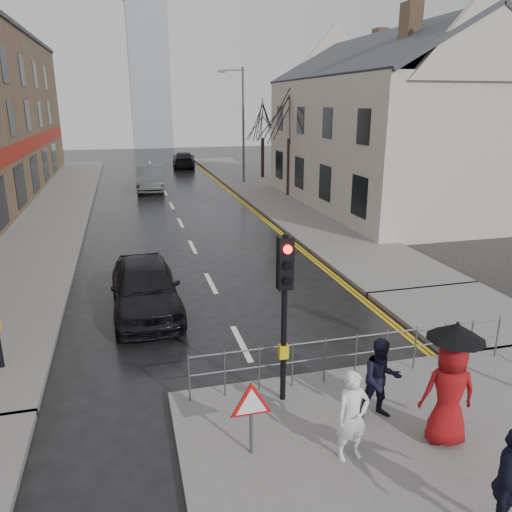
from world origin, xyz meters
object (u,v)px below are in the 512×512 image
pedestrian_b (381,379)px  car_mid (151,179)px  pedestrian_a (353,416)px  car_parked (145,287)px  pedestrian_with_umbrella (450,381)px  pedestrian_d (509,486)px

pedestrian_b → car_mid: (-2.61, 27.41, -0.11)m
pedestrian_a → car_parked: size_ratio=0.34×
pedestrian_a → pedestrian_with_umbrella: pedestrian_with_umbrella is taller
car_mid → car_parked: bearing=-89.9°
pedestrian_a → car_parked: 7.88m
pedestrian_with_umbrella → pedestrian_a: bearing=179.1°
car_parked → car_mid: (1.35, 21.01, 0.04)m
pedestrian_d → car_parked: (-4.26, 9.30, -0.21)m
pedestrian_with_umbrella → car_parked: (-4.72, 7.32, -0.53)m
pedestrian_a → pedestrian_b: pedestrian_b is taller
pedestrian_a → pedestrian_b: (0.99, 0.89, 0.01)m
pedestrian_a → car_mid: 28.35m
pedestrian_b → car_mid: bearing=103.3°
pedestrian_b → car_mid: 27.53m
car_mid → pedestrian_d: bearing=-80.8°
pedestrian_a → pedestrian_b: bearing=38.6°
pedestrian_a → car_mid: (-1.62, 28.30, -0.10)m
pedestrian_a → car_parked: (-2.97, 7.30, -0.14)m
pedestrian_b → car_parked: bearing=129.7°
car_mid → pedestrian_b: bearing=-80.8°
pedestrian_a → car_mid: bearing=89.7°
pedestrian_with_umbrella → car_mid: 28.53m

